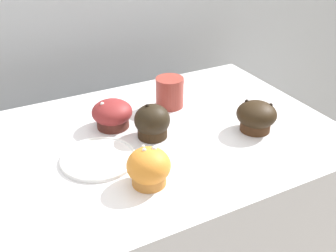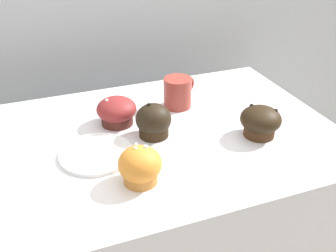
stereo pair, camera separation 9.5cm
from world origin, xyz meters
name	(u,v)px [view 1 (the left image)]	position (x,y,z in m)	size (l,w,h in m)	color
wall_back	(76,66)	(0.00, 0.60, 0.90)	(3.20, 0.10, 1.80)	#B2B7BC
muffin_front_center	(112,114)	(-0.04, 0.09, 0.95)	(0.11, 0.11, 0.08)	#4E231C
muffin_back_left	(152,122)	(0.03, 0.00, 0.96)	(0.09, 0.09, 0.09)	black
muffin_back_right	(149,168)	(-0.06, -0.17, 0.96)	(0.09, 0.09, 0.09)	#C87D36
muffin_front_left	(256,116)	(0.28, -0.09, 0.96)	(0.10, 0.10, 0.08)	#422816
coffee_cup	(170,91)	(0.15, 0.13, 0.96)	(0.11, 0.09, 0.09)	#99382D
serving_plate	(99,158)	(-0.13, -0.04, 0.92)	(0.18, 0.18, 0.01)	white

